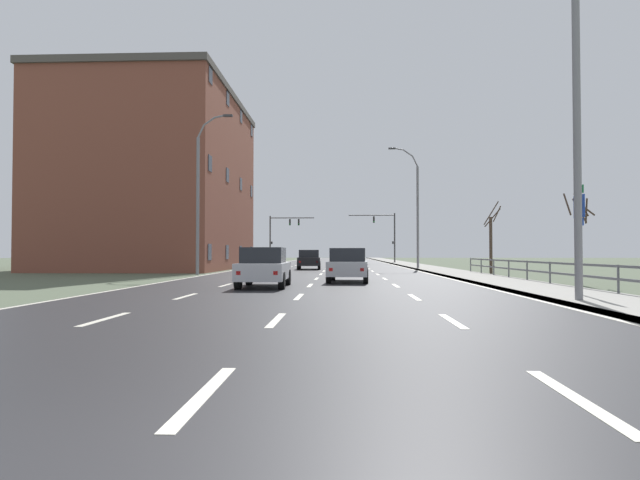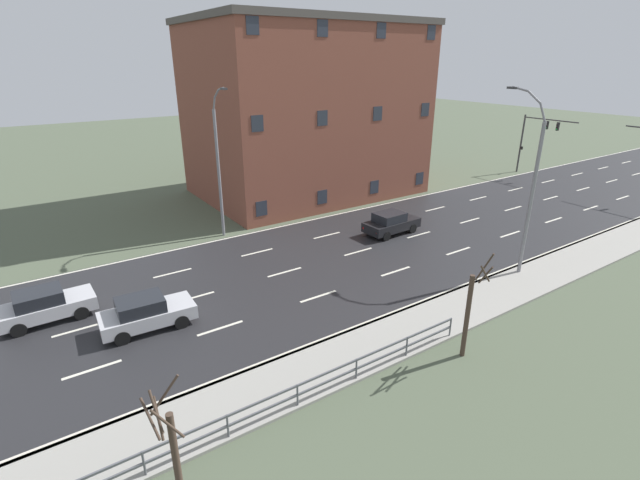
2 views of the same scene
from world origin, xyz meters
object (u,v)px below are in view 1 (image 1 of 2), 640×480
car_distant (348,265)px  street_lamp_midground (416,209)px  traffic_signal_left (281,230)px  brick_building (158,182)px  car_near_left (309,259)px  traffic_signal_right (386,230)px  street_lamp_foreground (571,116)px  car_mid_centre (264,267)px  highway_sign (580,226)px  street_lamp_left_bank (200,196)px

car_distant → street_lamp_midground: bearing=76.1°
traffic_signal_left → brick_building: 24.55m
car_near_left → street_lamp_midground: bearing=8.9°
car_near_left → traffic_signal_right: bearing=68.6°
traffic_signal_right → car_distant: size_ratio=1.51×
traffic_signal_right → car_near_left: (-8.15, -23.66, -3.39)m
street_lamp_foreground → street_lamp_midground: bearing=90.0°
street_lamp_midground → traffic_signal_right: size_ratio=1.61×
car_near_left → car_distant: size_ratio=1.00×
street_lamp_midground → car_mid_centre: (-9.16, -22.95, -4.16)m
highway_sign → car_mid_centre: highway_sign is taller
street_lamp_left_bank → highway_sign: size_ratio=2.93×
traffic_signal_right → brick_building: bearing=-132.9°
traffic_signal_right → traffic_signal_left: traffic_signal_right is taller
street_lamp_midground → highway_sign: street_lamp_midground is taller
car_near_left → car_distant: (2.94, -17.47, 0.00)m
car_mid_centre → street_lamp_left_bank: bearing=115.7°
traffic_signal_right → car_mid_centre: (-8.54, -44.86, -3.39)m
highway_sign → traffic_signal_right: (-1.58, 49.30, 2.01)m
car_distant → highway_sign: bearing=-47.3°
highway_sign → car_distant: highway_sign is taller
street_lamp_midground → street_lamp_foreground: bearing=-90.0°
street_lamp_midground → highway_sign: size_ratio=2.99×
traffic_signal_right → car_near_left: bearing=-109.0°
street_lamp_foreground → car_mid_centre: 11.80m
traffic_signal_left → car_distant: size_ratio=1.44×
highway_sign → car_near_left: (-9.73, 25.64, -1.38)m
highway_sign → car_near_left: highway_sign is taller
street_lamp_foreground → traffic_signal_right: 50.97m
street_lamp_foreground → brick_building: size_ratio=0.55×
street_lamp_foreground → brick_building: (-21.57, 28.42, 2.23)m
street_lamp_foreground → traffic_signal_left: 53.39m
traffic_signal_left → car_near_left: traffic_signal_left is taller
street_lamp_left_bank → highway_sign: bearing=-44.9°
street_lamp_midground → traffic_signal_left: (-13.90, 22.48, -0.78)m
car_distant → traffic_signal_left: bearing=103.9°
traffic_signal_right → brick_building: size_ratio=0.34×
traffic_signal_left → street_lamp_foreground: bearing=-74.9°
brick_building → street_lamp_midground: bearing=1.7°
street_lamp_left_bank → car_distant: (9.06, -7.61, -4.09)m
highway_sign → car_near_left: size_ratio=0.82×
car_near_left → traffic_signal_left: bearing=99.5°
car_distant → brick_building: brick_building is taller
highway_sign → brick_building: size_ratio=0.18×
traffic_signal_right → traffic_signal_left: bearing=177.5°
highway_sign → brick_building: brick_building is taller
traffic_signal_left → brick_building: brick_building is taller
car_distant → brick_building: size_ratio=0.22×
street_lamp_left_bank → brick_building: bearing=121.3°
traffic_signal_left → car_mid_centre: (4.73, -45.44, -3.38)m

